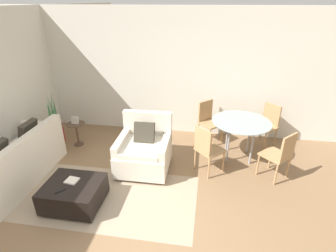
# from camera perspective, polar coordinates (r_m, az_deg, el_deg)

# --- Properties ---
(ground_plane) EXTENTS (20.00, 20.00, 0.00)m
(ground_plane) POSITION_cam_1_polar(r_m,az_deg,el_deg) (3.80, -9.41, -23.18)
(ground_plane) COLOR brown
(wall_back) EXTENTS (12.00, 0.06, 2.75)m
(wall_back) POSITION_cam_1_polar(r_m,az_deg,el_deg) (5.87, -0.51, 11.36)
(wall_back) COLOR beige
(wall_back) RESTS_ON ground_plane
(area_rug) EXTENTS (2.85, 1.47, 0.01)m
(area_rug) POSITION_cam_1_polar(r_m,az_deg,el_deg) (4.45, -13.14, -14.72)
(area_rug) COLOR gray
(area_rug) RESTS_ON ground_plane
(couch) EXTENTS (0.84, 1.88, 0.93)m
(couch) POSITION_cam_1_polar(r_m,az_deg,el_deg) (5.19, -30.19, -7.28)
(couch) COLOR beige
(couch) RESTS_ON ground_plane
(armchair) EXTENTS (0.92, 0.93, 0.99)m
(armchair) POSITION_cam_1_polar(r_m,az_deg,el_deg) (4.79, -5.21, -5.34)
(armchair) COLOR beige
(armchair) RESTS_ON ground_plane
(ottoman) EXTENTS (0.83, 0.71, 0.38)m
(ottoman) POSITION_cam_1_polar(r_m,az_deg,el_deg) (4.32, -19.80, -13.59)
(ottoman) COLOR black
(ottoman) RESTS_ON ground_plane
(book_stack) EXTENTS (0.20, 0.19, 0.02)m
(book_stack) POSITION_cam_1_polar(r_m,az_deg,el_deg) (4.27, -20.19, -11.07)
(book_stack) COLOR beige
(book_stack) RESTS_ON ottoman
(tv_remote_primary) EXTENTS (0.13, 0.15, 0.01)m
(tv_remote_primary) POSITION_cam_1_polar(r_m,az_deg,el_deg) (4.14, -22.47, -12.91)
(tv_remote_primary) COLOR black
(tv_remote_primary) RESTS_ON ottoman
(potted_plant) EXTENTS (0.33, 0.33, 1.16)m
(potted_plant) POSITION_cam_1_polar(r_m,az_deg,el_deg) (6.18, -23.27, -0.78)
(potted_plant) COLOR maroon
(potted_plant) RESTS_ON ground_plane
(side_table) EXTENTS (0.37, 0.37, 0.50)m
(side_table) POSITION_cam_1_polar(r_m,az_deg,el_deg) (5.87, -19.28, -0.82)
(side_table) COLOR #4C3828
(side_table) RESTS_ON ground_plane
(picture_frame) EXTENTS (0.15, 0.06, 0.15)m
(picture_frame) POSITION_cam_1_polar(r_m,az_deg,el_deg) (5.78, -19.60, 1.18)
(picture_frame) COLOR silver
(picture_frame) RESTS_ON side_table
(dining_table) EXTENTS (1.11, 1.11, 0.78)m
(dining_table) POSITION_cam_1_polar(r_m,az_deg,el_deg) (5.14, 15.60, 0.07)
(dining_table) COLOR #8C9E99
(dining_table) RESTS_ON ground_plane
(dining_chair_near_left) EXTENTS (0.59, 0.59, 0.90)m
(dining_chair_near_left) POSITION_cam_1_polar(r_m,az_deg,el_deg) (4.63, 8.42, -4.61)
(dining_chair_near_left) COLOR tan
(dining_chair_near_left) RESTS_ON ground_plane
(dining_chair_near_right) EXTENTS (0.59, 0.59, 0.90)m
(dining_chair_near_right) POSITION_cam_1_polar(r_m,az_deg,el_deg) (4.81, 23.33, -5.46)
(dining_chair_near_right) COLOR tan
(dining_chair_near_right) RESTS_ON ground_plane
(dining_chair_far_left) EXTENTS (0.59, 0.59, 0.90)m
(dining_chair_far_left) POSITION_cam_1_polar(r_m,az_deg,el_deg) (5.73, 8.75, 1.59)
(dining_chair_far_left) COLOR tan
(dining_chair_far_left) RESTS_ON ground_plane
(dining_chair_far_right) EXTENTS (0.59, 0.59, 0.90)m
(dining_chair_far_right) POSITION_cam_1_polar(r_m,az_deg,el_deg) (5.87, 20.84, 0.72)
(dining_chair_far_right) COLOR tan
(dining_chair_far_right) RESTS_ON ground_plane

